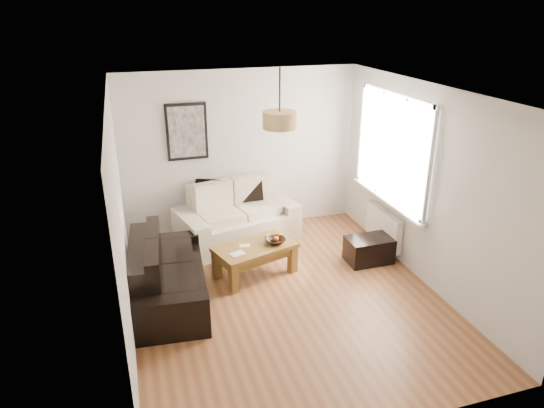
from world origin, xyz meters
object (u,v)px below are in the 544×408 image
object	(u,v)px
loveseat_cream	(237,214)
sofa_leather	(168,272)
coffee_table	(255,260)
ottoman	(369,250)

from	to	relation	value
loveseat_cream	sofa_leather	bearing A→B (deg)	-144.66
sofa_leather	coffee_table	world-z (taller)	sofa_leather
coffee_table	ottoman	bearing A→B (deg)	-4.38
coffee_table	ottoman	world-z (taller)	coffee_table
sofa_leather	coffee_table	xyz separation A→B (m)	(1.20, 0.28, -0.17)
loveseat_cream	sofa_leather	world-z (taller)	loveseat_cream
sofa_leather	coffee_table	bearing A→B (deg)	-72.15
coffee_table	ottoman	xyz separation A→B (m)	(1.68, -0.13, -0.04)
loveseat_cream	coffee_table	distance (m)	1.15
ottoman	loveseat_cream	bearing A→B (deg)	143.02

